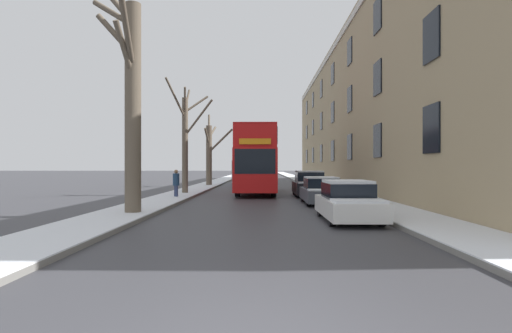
{
  "coord_description": "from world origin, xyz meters",
  "views": [
    {
      "loc": [
        0.01,
        -3.81,
        1.84
      ],
      "look_at": [
        -0.34,
        18.32,
        1.83
      ],
      "focal_mm": 28.0,
      "sensor_mm": 36.0,
      "label": 1
    }
  ],
  "objects_px": {
    "bare_tree_left_0": "(131,98)",
    "bare_tree_left_2": "(210,153)",
    "parked_car_0": "(348,202)",
    "pedestrian_left_sidewalk": "(176,183)",
    "parked_car_2": "(309,185)",
    "bare_tree_left_1": "(186,139)",
    "parked_car_1": "(321,191)",
    "double_decker_bus": "(256,157)",
    "oncoming_van": "(243,172)"
  },
  "relations": [
    {
      "from": "parked_car_2",
      "to": "pedestrian_left_sidewalk",
      "type": "bearing_deg",
      "value": -162.16
    },
    {
      "from": "parked_car_1",
      "to": "pedestrian_left_sidewalk",
      "type": "height_order",
      "value": "pedestrian_left_sidewalk"
    },
    {
      "from": "bare_tree_left_1",
      "to": "parked_car_0",
      "type": "distance_m",
      "value": 14.45
    },
    {
      "from": "parked_car_0",
      "to": "pedestrian_left_sidewalk",
      "type": "distance_m",
      "value": 11.56
    },
    {
      "from": "double_decker_bus",
      "to": "parked_car_0",
      "type": "xyz_separation_m",
      "value": [
        3.3,
        -13.76,
        -1.82
      ]
    },
    {
      "from": "parked_car_0",
      "to": "parked_car_1",
      "type": "relative_size",
      "value": 0.98
    },
    {
      "from": "bare_tree_left_2",
      "to": "parked_car_1",
      "type": "relative_size",
      "value": 1.61
    },
    {
      "from": "double_decker_bus",
      "to": "parked_car_1",
      "type": "height_order",
      "value": "double_decker_bus"
    },
    {
      "from": "double_decker_bus",
      "to": "oncoming_van",
      "type": "relative_size",
      "value": 1.84
    },
    {
      "from": "bare_tree_left_1",
      "to": "parked_car_2",
      "type": "distance_m",
      "value": 8.32
    },
    {
      "from": "parked_car_0",
      "to": "parked_car_1",
      "type": "xyz_separation_m",
      "value": [
        -0.0,
        6.07,
        -0.01
      ]
    },
    {
      "from": "double_decker_bus",
      "to": "parked_car_2",
      "type": "distance_m",
      "value": 4.58
    },
    {
      "from": "oncoming_van",
      "to": "parked_car_1",
      "type": "bearing_deg",
      "value": -77.09
    },
    {
      "from": "parked_car_0",
      "to": "parked_car_2",
      "type": "height_order",
      "value": "parked_car_2"
    },
    {
      "from": "parked_car_1",
      "to": "parked_car_2",
      "type": "xyz_separation_m",
      "value": [
        0.0,
        5.03,
        0.1
      ]
    },
    {
      "from": "double_decker_bus",
      "to": "parked_car_1",
      "type": "bearing_deg",
      "value": -66.77
    },
    {
      "from": "bare_tree_left_1",
      "to": "pedestrian_left_sidewalk",
      "type": "distance_m",
      "value": 4.17
    },
    {
      "from": "double_decker_bus",
      "to": "parked_car_2",
      "type": "relative_size",
      "value": 2.51
    },
    {
      "from": "parked_car_0",
      "to": "double_decker_bus",
      "type": "bearing_deg",
      "value": 103.49
    },
    {
      "from": "parked_car_1",
      "to": "pedestrian_left_sidewalk",
      "type": "bearing_deg",
      "value": 161.63
    },
    {
      "from": "bare_tree_left_0",
      "to": "oncoming_van",
      "type": "bearing_deg",
      "value": 83.75
    },
    {
      "from": "parked_car_0",
      "to": "pedestrian_left_sidewalk",
      "type": "relative_size",
      "value": 2.44
    },
    {
      "from": "bare_tree_left_0",
      "to": "parked_car_0",
      "type": "relative_size",
      "value": 2.16
    },
    {
      "from": "bare_tree_left_2",
      "to": "bare_tree_left_1",
      "type": "bearing_deg",
      "value": -90.68
    },
    {
      "from": "double_decker_bus",
      "to": "parked_car_2",
      "type": "xyz_separation_m",
      "value": [
        3.3,
        -2.66,
        -1.74
      ]
    },
    {
      "from": "double_decker_bus",
      "to": "oncoming_van",
      "type": "distance_m",
      "value": 13.58
    },
    {
      "from": "bare_tree_left_0",
      "to": "double_decker_bus",
      "type": "bearing_deg",
      "value": 70.86
    },
    {
      "from": "double_decker_bus",
      "to": "parked_car_0",
      "type": "height_order",
      "value": "double_decker_bus"
    },
    {
      "from": "double_decker_bus",
      "to": "parked_car_1",
      "type": "xyz_separation_m",
      "value": [
        3.3,
        -7.69,
        -1.83
      ]
    },
    {
      "from": "bare_tree_left_2",
      "to": "parked_car_2",
      "type": "relative_size",
      "value": 1.62
    },
    {
      "from": "parked_car_0",
      "to": "parked_car_1",
      "type": "height_order",
      "value": "parked_car_0"
    },
    {
      "from": "bare_tree_left_0",
      "to": "pedestrian_left_sidewalk",
      "type": "relative_size",
      "value": 5.25
    },
    {
      "from": "bare_tree_left_2",
      "to": "parked_car_1",
      "type": "height_order",
      "value": "bare_tree_left_2"
    },
    {
      "from": "double_decker_bus",
      "to": "pedestrian_left_sidewalk",
      "type": "distance_m",
      "value": 6.93
    },
    {
      "from": "bare_tree_left_2",
      "to": "oncoming_van",
      "type": "relative_size",
      "value": 1.19
    },
    {
      "from": "oncoming_van",
      "to": "pedestrian_left_sidewalk",
      "type": "relative_size",
      "value": 3.37
    },
    {
      "from": "bare_tree_left_2",
      "to": "parked_car_2",
      "type": "xyz_separation_m",
      "value": [
        7.65,
        -11.37,
        -2.37
      ]
    },
    {
      "from": "bare_tree_left_2",
      "to": "oncoming_van",
      "type": "height_order",
      "value": "bare_tree_left_2"
    },
    {
      "from": "bare_tree_left_2",
      "to": "double_decker_bus",
      "type": "height_order",
      "value": "bare_tree_left_2"
    },
    {
      "from": "oncoming_van",
      "to": "parked_car_2",
      "type": "bearing_deg",
      "value": -73.25
    },
    {
      "from": "bare_tree_left_1",
      "to": "bare_tree_left_2",
      "type": "xyz_separation_m",
      "value": [
        0.13,
        10.65,
        -0.5
      ]
    },
    {
      "from": "parked_car_1",
      "to": "oncoming_van",
      "type": "bearing_deg",
      "value": 102.91
    },
    {
      "from": "double_decker_bus",
      "to": "pedestrian_left_sidewalk",
      "type": "xyz_separation_m",
      "value": [
        -4.4,
        -5.13,
        -1.54
      ]
    },
    {
      "from": "bare_tree_left_0",
      "to": "bare_tree_left_2",
      "type": "xyz_separation_m",
      "value": [
        0.06,
        21.42,
        -1.28
      ]
    },
    {
      "from": "bare_tree_left_0",
      "to": "oncoming_van",
      "type": "height_order",
      "value": "bare_tree_left_0"
    },
    {
      "from": "parked_car_1",
      "to": "pedestrian_left_sidewalk",
      "type": "distance_m",
      "value": 8.11
    },
    {
      "from": "bare_tree_left_0",
      "to": "bare_tree_left_2",
      "type": "distance_m",
      "value": 21.46
    },
    {
      "from": "bare_tree_left_0",
      "to": "bare_tree_left_2",
      "type": "height_order",
      "value": "bare_tree_left_0"
    },
    {
      "from": "parked_car_2",
      "to": "oncoming_van",
      "type": "bearing_deg",
      "value": 106.75
    },
    {
      "from": "bare_tree_left_0",
      "to": "double_decker_bus",
      "type": "distance_m",
      "value": 13.59
    }
  ]
}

